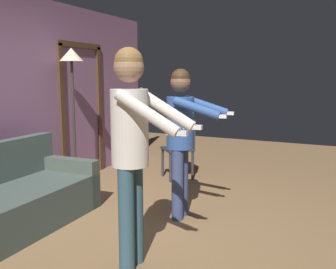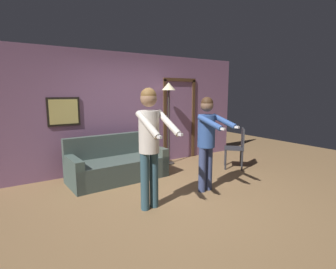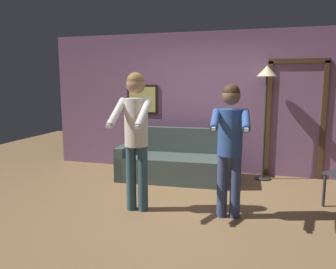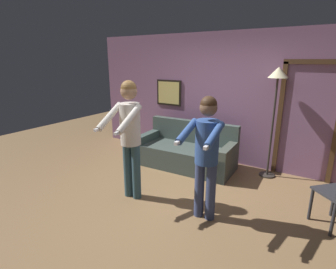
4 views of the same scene
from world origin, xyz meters
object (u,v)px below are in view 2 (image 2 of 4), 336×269
Objects in this scene: person_standing_right at (207,135)px; person_standing_left at (150,136)px; couch at (117,166)px; dining_chair_distant at (238,146)px; torchiere_lamp at (169,97)px.

person_standing_left is at bearing -175.82° from person_standing_right.
person_standing_left is 1.19m from person_standing_right.
couch is 1.17× the size of person_standing_right.
couch is 2.73m from dining_chair_distant.
couch is 1.95m from person_standing_right.
person_standing_left is (-0.11, -1.56, 0.82)m from couch.
couch is 1.76m from person_standing_left.
couch is 2.08× the size of dining_chair_distant.
person_standing_left is at bearing -164.49° from dining_chair_distant.
torchiere_lamp is (1.50, 0.39, 1.35)m from couch.
dining_chair_distant is at bearing -47.09° from torchiere_lamp.
dining_chair_distant is (2.60, -0.80, 0.25)m from couch.
person_standing_left is 2.87m from dining_chair_distant.
person_standing_right reaches higher than dining_chair_distant.
dining_chair_distant is (1.53, 0.67, -0.47)m from person_standing_right.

